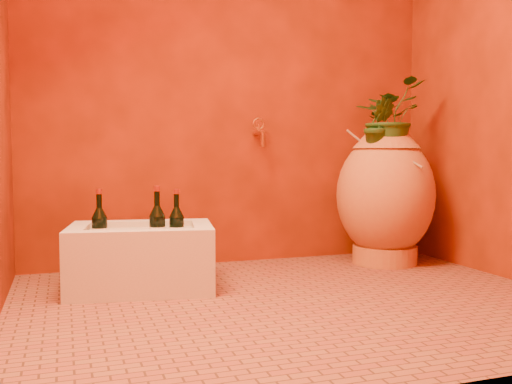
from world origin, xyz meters
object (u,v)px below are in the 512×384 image
object	(u,v)px
wine_bottle_b	(100,231)
wine_bottle_c	(157,230)
stone_basin	(141,259)
wall_tap	(259,131)
amphora	(385,195)
wine_bottle_a	(177,230)

from	to	relation	value
wine_bottle_b	wine_bottle_c	xyz separation A→B (m)	(0.27, -0.09, 0.01)
stone_basin	wall_tap	xyz separation A→B (m)	(0.77, 0.45, 0.65)
wine_bottle_b	wall_tap	bearing A→B (deg)	22.60
stone_basin	wine_bottle_b	xyz separation A→B (m)	(-0.19, 0.05, 0.14)
stone_basin	amphora	bearing A→B (deg)	7.36
amphora	wine_bottle_b	bearing A→B (deg)	-175.23
wine_bottle_b	wall_tap	xyz separation A→B (m)	(0.96, 0.40, 0.51)
wine_bottle_b	wall_tap	world-z (taller)	wall_tap
wine_bottle_b	wall_tap	distance (m)	1.16
amphora	wall_tap	size ratio (longest dim) A/B	4.77
wine_bottle_c	wall_tap	size ratio (longest dim) A/B	1.89
wine_bottle_b	stone_basin	bearing A→B (deg)	-15.15
wall_tap	amphora	bearing A→B (deg)	-20.03
wine_bottle_a	amphora	bearing A→B (deg)	8.98
amphora	stone_basin	bearing A→B (deg)	-172.64
stone_basin	wine_bottle_c	size ratio (longest dim) A/B	2.26
wine_bottle_b	wall_tap	size ratio (longest dim) A/B	1.81
amphora	wine_bottle_b	world-z (taller)	amphora
stone_basin	wine_bottle_b	distance (m)	0.24
amphora	wall_tap	distance (m)	0.85
wine_bottle_a	wall_tap	bearing A→B (deg)	38.12
wine_bottle_b	wine_bottle_c	distance (m)	0.28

